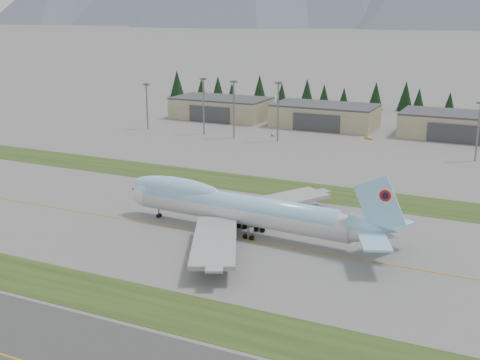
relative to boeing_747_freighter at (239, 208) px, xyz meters
The scene contains 14 objects.
ground 11.37m from the boeing_747_freighter, 155.70° to the right, with size 7000.00×7000.00×0.00m, color #5E5E5C.
grass_strip_near 43.21m from the boeing_747_freighter, 101.56° to the right, with size 400.00×14.00×0.08m, color #284217.
grass_strip_far 42.50m from the boeing_747_freighter, 101.76° to the left, with size 400.00×18.00×0.08m, color #284217.
asphalt_taxiway 66.73m from the boeing_747_freighter, 97.41° to the right, with size 400.00×32.00×0.04m, color #3C3C3C.
taxiway_line_main 11.37m from the boeing_747_freighter, 155.70° to the right, with size 400.00×0.40×0.02m, color #C68717.
taxiway_line_near 66.73m from the boeing_747_freighter, 97.41° to the right, with size 400.00×0.40×0.02m, color #C68717.
boeing_747_freighter is the anchor object (origin of this frame).
hangar_left 165.83m from the boeing_747_freighter, 118.28° to the left, with size 48.00×26.60×10.80m.
hangar_center 147.92m from the boeing_747_freighter, 99.17° to the left, with size 48.00×26.60×10.80m.
hangar_right 150.51m from the boeing_747_freighter, 75.99° to the left, with size 48.00×26.60×10.80m.
floodlight_masts 107.87m from the boeing_747_freighter, 100.43° to the left, with size 190.20×8.13×24.99m.
service_vehicle_a 121.93m from the boeing_747_freighter, 108.06° to the left, with size 1.46×3.61×1.23m, color silver.
service_vehicle_b 126.58m from the boeing_747_freighter, 88.99° to the left, with size 1.34×3.81×1.26m, color gold.
conifer_belt 209.15m from the boeing_747_freighter, 94.62° to the left, with size 272.28×15.77×16.80m.
Camera 1 is at (68.09, -122.78, 52.84)m, focal length 45.00 mm.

